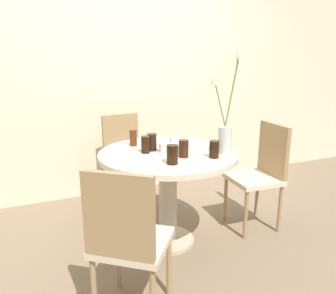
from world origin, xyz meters
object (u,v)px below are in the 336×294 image
Objects in this scene: chair_right_flank at (125,155)px; chair_far_back at (262,169)px; drink_glass_0 at (133,138)px; drink_glass_1 at (145,145)px; chair_near_front at (127,237)px; flower_vase at (226,123)px; side_plate at (196,145)px; birthday_cake at (171,147)px; drink_glass_3 at (152,142)px; drink_glass_2 at (214,149)px; drink_glass_5 at (172,154)px; drink_glass_4 at (184,149)px.

chair_right_flank is 1.34m from chair_far_back.
drink_glass_0 reaches higher than drink_glass_1.
flower_vase is at bearing -114.57° from chair_near_front.
flower_vase reaches higher than drink_glass_0.
drink_glass_0 is at bearing 155.22° from side_plate.
flower_vase is at bearing -30.84° from birthday_cake.
chair_far_back is at bearing 17.24° from flower_vase.
side_plate is 0.39m from drink_glass_3.
chair_right_flank is 0.92m from birthday_cake.
drink_glass_2 reaches higher than birthday_cake.
chair_far_back is at bearing -3.85° from birthday_cake.
chair_far_back is 1.03m from drink_glass_3.
drink_glass_0 is (0.35, 0.98, 0.31)m from chair_near_front.
chair_far_back is 1.04m from drink_glass_5.
chair_near_front is 7.26× the size of drink_glass_4.
drink_glass_4 is (0.24, -0.46, -0.00)m from drink_glass_0.
drink_glass_0 is at bearing 125.06° from birthday_cake.
chair_far_back is (0.97, -0.93, 0.00)m from chair_right_flank.
drink_glass_3 is 0.38m from drink_glass_5.
chair_right_flank is 1.00× the size of chair_near_front.
drink_glass_1 is (-0.46, -0.03, 0.06)m from side_plate.
chair_far_back is 0.88m from drink_glass_4.
side_plate is (-0.09, 0.29, -0.23)m from flower_vase.
chair_near_front is 1.09m from drink_glass_0.
chair_right_flank is at bearing 106.98° from drink_glass_2.
drink_glass_1 is 1.01× the size of drink_glass_4.
chair_near_front is at bearing -152.07° from drink_glass_2.
birthday_cake is (0.12, -0.87, 0.28)m from chair_right_flank.
side_plate is 0.35m from drink_glass_2.
side_plate is 0.46m from drink_glass_1.
flower_vase reaches higher than drink_glass_5.
birthday_cake is at bearing -54.94° from drink_glass_0.
flower_vase is 5.69× the size of drink_glass_5.
chair_right_flank is at bearing 81.63° from drink_glass_0.
drink_glass_2 is 0.95× the size of drink_glass_5.
drink_glass_5 is (-0.47, -0.07, -0.17)m from flower_vase.
drink_glass_5 is at bearing -96.17° from chair_right_flank.
drink_glass_1 is 0.52m from drink_glass_2.
side_plate is at bearing 16.23° from birthday_cake.
drink_glass_0 is at bearing 117.08° from drink_glass_4.
drink_glass_3 is at bearing 177.28° from side_plate.
birthday_cake is 1.36× the size of drink_glass_5.
drink_glass_4 is (-0.24, -0.24, 0.06)m from side_plate.
drink_glass_0 is at bearing 94.41° from drink_glass_1.
flower_vase is (0.48, -1.08, 0.47)m from chair_right_flank.
drink_glass_2 is at bearing -96.89° from side_plate.
drink_glass_3 is 0.30m from drink_glass_4.
side_plate is (0.39, -0.79, 0.24)m from chair_right_flank.
drink_glass_0 is 0.22m from drink_glass_3.
chair_right_flank reaches higher than side_plate.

